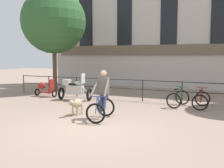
{
  "coord_description": "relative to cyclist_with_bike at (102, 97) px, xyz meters",
  "views": [
    {
      "loc": [
        3.85,
        -6.91,
        2.21
      ],
      "look_at": [
        -0.58,
        2.86,
        1.05
      ],
      "focal_mm": 42.0,
      "sensor_mm": 36.0,
      "label": 1
    }
  ],
  "objects": [
    {
      "name": "parked_motorcycle",
      "position": [
        -3.0,
        2.95,
        -0.2
      ],
      "size": [
        1.71,
        0.85,
        1.35
      ],
      "rotation": [
        0.0,
        0.0,
        1.71
      ],
      "color": "black",
      "rests_on": "ground_plane"
    },
    {
      "name": "parked_bicycle_near_lamp",
      "position": [
        2.01,
        3.38,
        -0.41
      ],
      "size": [
        0.84,
        1.21,
        0.86
      ],
      "rotation": [
        0.0,
        0.0,
        2.97
      ],
      "color": "black",
      "rests_on": "ground_plane"
    },
    {
      "name": "canal_railing",
      "position": [
        0.19,
        4.04,
        -0.05
      ],
      "size": [
        15.05,
        0.05,
        1.05
      ],
      "color": "#232326",
      "rests_on": "ground_plane"
    },
    {
      "name": "tree_canalside_left",
      "position": [
        -6.07,
        5.47,
        3.56
      ],
      "size": [
        3.98,
        3.98,
        6.32
      ],
      "color": "brown",
      "rests_on": "ground_plane"
    },
    {
      "name": "ground_plane",
      "position": [
        0.19,
        -1.16,
        -0.76
      ],
      "size": [
        60.0,
        60.0,
        0.0
      ],
      "primitive_type": "plane",
      "color": "gray"
    },
    {
      "name": "parked_bicycle_mid_left",
      "position": [
        2.97,
        3.38,
        -0.41
      ],
      "size": [
        0.66,
        1.11,
        0.86
      ],
      "rotation": [
        0.0,
        0.0,
        3.14
      ],
      "color": "black",
      "rests_on": "ground_plane"
    },
    {
      "name": "parked_scooter",
      "position": [
        -5.12,
        3.28,
        -0.3
      ],
      "size": [
        1.3,
        0.46,
        0.96
      ],
      "rotation": [
        0.0,
        0.0,
        1.52
      ],
      "color": "black",
      "rests_on": "ground_plane"
    },
    {
      "name": "dog",
      "position": [
        -1.13,
        0.1,
        -0.33
      ],
      "size": [
        0.29,
        0.94,
        0.63
      ],
      "rotation": [
        0.0,
        0.0,
        -0.03
      ],
      "color": "tan",
      "rests_on": "ground_plane"
    },
    {
      "name": "building_facade",
      "position": [
        0.19,
        9.83,
        4.26
      ],
      "size": [
        18.0,
        0.72,
        10.08
      ],
      "color": "beige",
      "rests_on": "ground_plane"
    },
    {
      "name": "cyclist_with_bike",
      "position": [
        0.0,
        0.0,
        0.0
      ],
      "size": [
        0.84,
        1.25,
        1.7
      ],
      "rotation": [
        0.0,
        0.0,
        0.14
      ],
      "color": "black",
      "rests_on": "ground_plane"
    }
  ]
}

